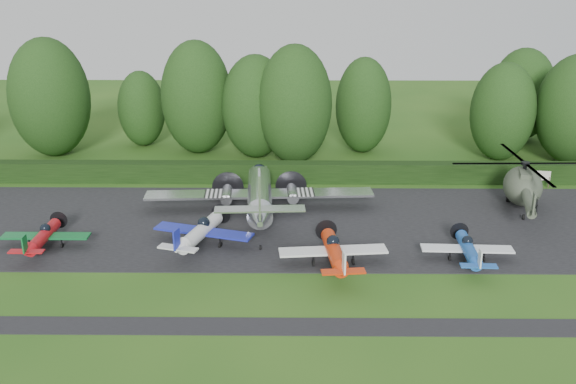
{
  "coord_description": "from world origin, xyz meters",
  "views": [
    {
      "loc": [
        2.6,
        -39.34,
        20.46
      ],
      "look_at": [
        2.11,
        10.99,
        2.5
      ],
      "focal_mm": 40.0,
      "sensor_mm": 36.0,
      "label": 1
    }
  ],
  "objects_px": {
    "light_plane_red": "(43,236)",
    "helicopter": "(523,183)",
    "transport_plane": "(259,195)",
    "light_plane_orange": "(334,251)",
    "sign_board": "(534,176)",
    "light_plane_white": "(200,232)",
    "light_plane_blue": "(468,249)"
  },
  "relations": [
    {
      "from": "light_plane_red",
      "to": "light_plane_orange",
      "type": "height_order",
      "value": "light_plane_orange"
    },
    {
      "from": "light_plane_orange",
      "to": "helicopter",
      "type": "xyz_separation_m",
      "value": [
        17.38,
        12.33,
        0.97
      ]
    },
    {
      "from": "light_plane_red",
      "to": "helicopter",
      "type": "distance_m",
      "value": 40.33
    },
    {
      "from": "light_plane_red",
      "to": "light_plane_white",
      "type": "relative_size",
      "value": 0.85
    },
    {
      "from": "light_plane_red",
      "to": "light_plane_white",
      "type": "bearing_deg",
      "value": 2.73
    },
    {
      "from": "transport_plane",
      "to": "light_plane_blue",
      "type": "height_order",
      "value": "transport_plane"
    },
    {
      "from": "transport_plane",
      "to": "helicopter",
      "type": "xyz_separation_m",
      "value": [
        23.21,
        2.13,
        0.43
      ]
    },
    {
      "from": "light_plane_orange",
      "to": "light_plane_blue",
      "type": "relative_size",
      "value": 1.17
    },
    {
      "from": "light_plane_white",
      "to": "helicopter",
      "type": "xyz_separation_m",
      "value": [
        27.37,
        8.91,
        0.96
      ]
    },
    {
      "from": "transport_plane",
      "to": "light_plane_orange",
      "type": "relative_size",
      "value": 2.44
    },
    {
      "from": "light_plane_white",
      "to": "light_plane_orange",
      "type": "xyz_separation_m",
      "value": [
        9.99,
        -3.42,
        -0.01
      ]
    },
    {
      "from": "transport_plane",
      "to": "light_plane_orange",
      "type": "height_order",
      "value": "transport_plane"
    },
    {
      "from": "light_plane_orange",
      "to": "light_plane_red",
      "type": "bearing_deg",
      "value": 178.36
    },
    {
      "from": "light_plane_white",
      "to": "sign_board",
      "type": "relative_size",
      "value": 2.77
    },
    {
      "from": "light_plane_red",
      "to": "sign_board",
      "type": "distance_m",
      "value": 44.68
    },
    {
      "from": "light_plane_white",
      "to": "sign_board",
      "type": "bearing_deg",
      "value": 8.03
    },
    {
      "from": "light_plane_orange",
      "to": "light_plane_blue",
      "type": "bearing_deg",
      "value": 10.77
    },
    {
      "from": "light_plane_blue",
      "to": "helicopter",
      "type": "height_order",
      "value": "helicopter"
    },
    {
      "from": "transport_plane",
      "to": "light_plane_orange",
      "type": "xyz_separation_m",
      "value": [
        5.83,
        -10.19,
        -0.53
      ]
    },
    {
      "from": "transport_plane",
      "to": "light_plane_red",
      "type": "distance_m",
      "value": 17.59
    },
    {
      "from": "light_plane_white",
      "to": "transport_plane",
      "type": "bearing_deg",
      "value": 41.41
    },
    {
      "from": "helicopter",
      "to": "sign_board",
      "type": "xyz_separation_m",
      "value": [
        2.98,
        5.31,
        -1.08
      ]
    },
    {
      "from": "light_plane_white",
      "to": "light_plane_orange",
      "type": "distance_m",
      "value": 10.56
    },
    {
      "from": "helicopter",
      "to": "sign_board",
      "type": "height_order",
      "value": "helicopter"
    },
    {
      "from": "light_plane_white",
      "to": "sign_board",
      "type": "distance_m",
      "value": 33.52
    },
    {
      "from": "light_plane_blue",
      "to": "sign_board",
      "type": "bearing_deg",
      "value": 55.16
    },
    {
      "from": "light_plane_red",
      "to": "transport_plane",
      "type": "bearing_deg",
      "value": 24.68
    },
    {
      "from": "light_plane_red",
      "to": "light_plane_orange",
      "type": "relative_size",
      "value": 0.85
    },
    {
      "from": "light_plane_white",
      "to": "helicopter",
      "type": "height_order",
      "value": "helicopter"
    },
    {
      "from": "light_plane_red",
      "to": "helicopter",
      "type": "bearing_deg",
      "value": 13.57
    },
    {
      "from": "light_plane_red",
      "to": "helicopter",
      "type": "relative_size",
      "value": 0.47
    },
    {
      "from": "light_plane_orange",
      "to": "light_plane_white",
      "type": "bearing_deg",
      "value": 166.92
    }
  ]
}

